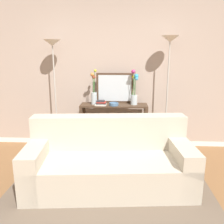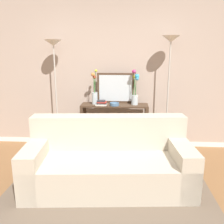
% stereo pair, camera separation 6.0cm
% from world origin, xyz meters
% --- Properties ---
extents(back_wall, '(12.00, 0.15, 2.90)m').
position_xyz_m(back_wall, '(0.00, 2.31, 1.45)').
color(back_wall, white).
rests_on(back_wall, ground).
extents(area_rug, '(2.58, 1.95, 0.01)m').
position_xyz_m(area_rug, '(0.12, 0.62, 0.01)').
color(area_rug, brown).
rests_on(area_rug, ground).
extents(couch, '(2.15, 1.09, 0.88)m').
position_xyz_m(couch, '(0.11, 0.78, 0.31)').
color(couch, '#BCB29E').
rests_on(couch, ground).
extents(console_table, '(1.16, 0.34, 0.84)m').
position_xyz_m(console_table, '(0.11, 1.96, 0.57)').
color(console_table, '#473323').
rests_on(console_table, ground).
extents(floor_lamp_left, '(0.28, 0.28, 1.92)m').
position_xyz_m(floor_lamp_left, '(-0.90, 1.92, 1.51)').
color(floor_lamp_left, '#B7B2A8').
rests_on(floor_lamp_left, ground).
extents(floor_lamp_right, '(0.28, 0.28, 1.97)m').
position_xyz_m(floor_lamp_right, '(1.01, 1.92, 1.55)').
color(floor_lamp_right, '#B7B2A8').
rests_on(floor_lamp_right, ground).
extents(wall_mirror, '(0.65, 0.02, 0.53)m').
position_xyz_m(wall_mirror, '(0.12, 2.10, 1.11)').
color(wall_mirror, '#473323').
rests_on(wall_mirror, console_table).
extents(vase_tall_flowers, '(0.10, 0.13, 0.60)m').
position_xyz_m(vase_tall_flowers, '(-0.23, 1.97, 1.05)').
color(vase_tall_flowers, silver).
rests_on(vase_tall_flowers, console_table).
extents(vase_short_flowers, '(0.13, 0.13, 0.59)m').
position_xyz_m(vase_short_flowers, '(0.46, 1.98, 1.08)').
color(vase_short_flowers, silver).
rests_on(vase_short_flowers, console_table).
extents(fruit_bowl, '(0.16, 0.16, 0.05)m').
position_xyz_m(fruit_bowl, '(0.12, 1.86, 0.87)').
color(fruit_bowl, '#4C7093').
rests_on(fruit_bowl, console_table).
extents(book_stack, '(0.19, 0.14, 0.09)m').
position_xyz_m(book_stack, '(-0.10, 1.87, 0.88)').
color(book_stack, silver).
rests_on(book_stack, console_table).
extents(book_row_under_console, '(0.43, 0.18, 0.13)m').
position_xyz_m(book_row_under_console, '(-0.14, 1.96, 0.05)').
color(book_row_under_console, '#2D2D33').
rests_on(book_row_under_console, ground).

